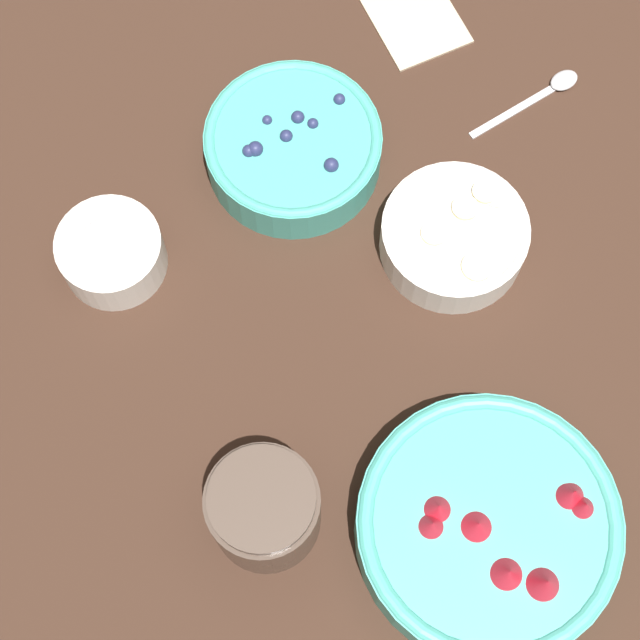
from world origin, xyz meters
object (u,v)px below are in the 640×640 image
at_px(bowl_strawberries, 488,527).
at_px(bowl_blueberries, 293,146).
at_px(bowl_cream, 111,250).
at_px(jar_chocolate, 264,510).
at_px(bowl_bananas, 454,235).

distance_m(bowl_strawberries, bowl_blueberries, 0.42).
bearing_deg(bowl_cream, bowl_strawberries, -159.77).
height_order(bowl_blueberries, jar_chocolate, jar_chocolate).
bearing_deg(jar_chocolate, bowl_strawberries, -126.27).
height_order(bowl_blueberries, bowl_bananas, bowl_blueberries).
relative_size(bowl_blueberries, jar_chocolate, 1.68).
bearing_deg(bowl_blueberries, bowl_strawberries, 172.13).
bearing_deg(bowl_strawberries, bowl_bananas, -29.12).
distance_m(bowl_strawberries, bowl_cream, 0.45).
bearing_deg(bowl_bananas, bowl_strawberries, 150.88).
bearing_deg(bowl_strawberries, jar_chocolate, 53.73).
xyz_separation_m(bowl_blueberries, bowl_bananas, (-0.17, -0.08, -0.00)).
height_order(bowl_blueberries, bowl_cream, bowl_cream).
relative_size(bowl_bananas, jar_chocolate, 1.35).
bearing_deg(bowl_strawberries, bowl_cream, 20.23).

